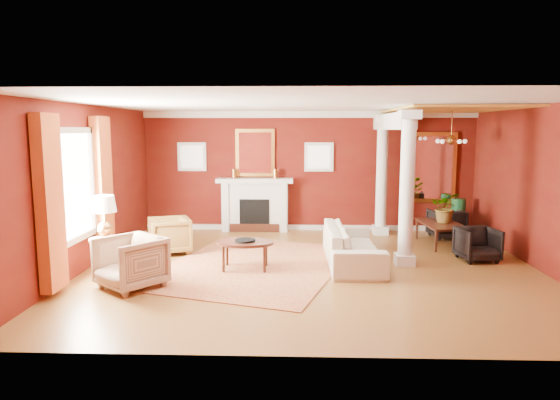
{
  "coord_description": "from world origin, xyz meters",
  "views": [
    {
      "loc": [
        -0.27,
        -8.66,
        2.47
      ],
      "look_at": [
        -0.59,
        0.59,
        1.15
      ],
      "focal_mm": 32.0,
      "sensor_mm": 36.0,
      "label": 1
    }
  ],
  "objects_px": {
    "armchair_stripe": "(131,260)",
    "sofa": "(353,239)",
    "coffee_table": "(245,244)",
    "armchair_leopard": "(169,234)",
    "dining_table": "(442,228)",
    "side_table": "(105,223)"
  },
  "relations": [
    {
      "from": "armchair_stripe",
      "to": "armchair_leopard",
      "type": "bearing_deg",
      "value": 128.52
    },
    {
      "from": "side_table",
      "to": "dining_table",
      "type": "xyz_separation_m",
      "value": [
        6.33,
        2.46,
        -0.52
      ]
    },
    {
      "from": "sofa",
      "to": "coffee_table",
      "type": "xyz_separation_m",
      "value": [
        -1.94,
        -0.49,
        0.0
      ]
    },
    {
      "from": "sofa",
      "to": "armchair_leopard",
      "type": "bearing_deg",
      "value": 79.03
    },
    {
      "from": "sofa",
      "to": "armchair_stripe",
      "type": "height_order",
      "value": "sofa"
    },
    {
      "from": "armchair_leopard",
      "to": "side_table",
      "type": "relative_size",
      "value": 0.58
    },
    {
      "from": "sofa",
      "to": "coffee_table",
      "type": "bearing_deg",
      "value": 103.24
    },
    {
      "from": "armchair_leopard",
      "to": "coffee_table",
      "type": "bearing_deg",
      "value": 33.79
    },
    {
      "from": "sofa",
      "to": "dining_table",
      "type": "distance_m",
      "value": 2.59
    },
    {
      "from": "coffee_table",
      "to": "dining_table",
      "type": "bearing_deg",
      "value": 26.81
    },
    {
      "from": "armchair_leopard",
      "to": "coffee_table",
      "type": "distance_m",
      "value": 1.99
    },
    {
      "from": "side_table",
      "to": "sofa",
      "type": "bearing_deg",
      "value": 12.15
    },
    {
      "from": "sofa",
      "to": "dining_table",
      "type": "relative_size",
      "value": 1.73
    },
    {
      "from": "armchair_stripe",
      "to": "dining_table",
      "type": "relative_size",
      "value": 0.65
    },
    {
      "from": "side_table",
      "to": "dining_table",
      "type": "distance_m",
      "value": 6.81
    },
    {
      "from": "coffee_table",
      "to": "dining_table",
      "type": "relative_size",
      "value": 0.74
    },
    {
      "from": "sofa",
      "to": "side_table",
      "type": "height_order",
      "value": "side_table"
    },
    {
      "from": "armchair_leopard",
      "to": "armchair_stripe",
      "type": "bearing_deg",
      "value": -22.82
    },
    {
      "from": "armchair_stripe",
      "to": "sofa",
      "type": "bearing_deg",
      "value": 63.03
    },
    {
      "from": "armchair_stripe",
      "to": "dining_table",
      "type": "distance_m",
      "value": 6.49
    },
    {
      "from": "coffee_table",
      "to": "side_table",
      "type": "distance_m",
      "value": 2.4
    },
    {
      "from": "coffee_table",
      "to": "armchair_leopard",
      "type": "bearing_deg",
      "value": 145.47
    }
  ]
}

